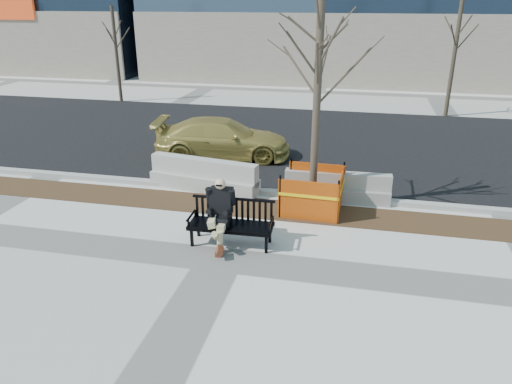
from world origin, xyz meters
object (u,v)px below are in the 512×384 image
Objects in this scene: seated_man at (221,242)px; tree_fence at (312,209)px; sedan at (223,157)px; bench at (231,244)px; jersey_barrier_right at (336,200)px; jersey_barrier_left at (205,189)px.

tree_fence is (1.70, 2.10, 0.00)m from seated_man.
tree_fence is at bearing -145.43° from sedan.
tree_fence reaches higher than bench.
bench is 0.34× the size of tree_fence.
sedan reaches higher than jersey_barrier_right.
tree_fence reaches higher than sedan.
sedan is at bearing 105.93° from bench.
bench reaches higher than jersey_barrier_right.
sedan is 1.42× the size of jersey_barrier_left.
seated_man is 0.53× the size of jersey_barrier_right.
bench is 0.25m from seated_man.
sedan is (-1.82, 5.70, 0.00)m from bench.
seated_man reaches higher than jersey_barrier_left.
jersey_barrier_right is (0.55, 0.73, 0.00)m from tree_fence.
sedan is at bearing 141.82° from jersey_barrier_right.
tree_fence is 0.91m from jersey_barrier_right.
tree_fence is 4.83m from sedan.
sedan is at bearing 103.77° from seated_man.
jersey_barrier_left reaches higher than jersey_barrier_right.
tree_fence is at bearing 49.24° from seated_man.
jersey_barrier_right is (3.53, 0.03, 0.00)m from jersey_barrier_left.
seated_man is 3.62m from jersey_barrier_right.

